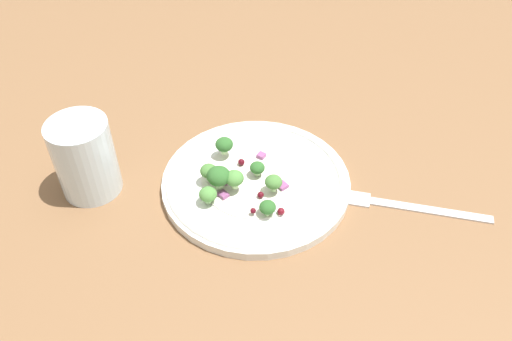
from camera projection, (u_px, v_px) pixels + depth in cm
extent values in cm
cube|color=brown|center=(251.00, 199.00, 67.60)|extent=(180.00, 180.00, 2.00)
cylinder|color=white|center=(256.00, 182.00, 67.65)|extent=(24.43, 24.43, 1.20)
torus|color=white|center=(256.00, 179.00, 67.24)|extent=(23.47, 23.47, 1.00)
cylinder|color=white|center=(256.00, 178.00, 67.17)|extent=(14.17, 14.17, 0.20)
cylinder|color=#ADD18E|center=(267.00, 212.00, 62.37)|extent=(0.76, 0.76, 0.76)
ellipsoid|color=#2D6028|center=(268.00, 207.00, 61.74)|extent=(2.03, 2.03, 1.52)
cylinder|color=#8EB77A|center=(209.00, 176.00, 66.05)|extent=(0.82, 0.82, 0.82)
ellipsoid|color=#477A38|center=(209.00, 171.00, 65.37)|extent=(2.19, 2.19, 1.64)
cylinder|color=#ADD18E|center=(257.00, 173.00, 67.10)|extent=(0.72, 0.72, 0.72)
ellipsoid|color=#2D6028|center=(257.00, 168.00, 66.50)|extent=(1.93, 1.93, 1.45)
cylinder|color=#8EB77A|center=(208.00, 200.00, 63.79)|extent=(0.84, 0.84, 0.84)
ellipsoid|color=#4C843D|center=(208.00, 194.00, 63.10)|extent=(2.23, 2.23, 1.67)
cylinder|color=#ADD18E|center=(234.00, 184.00, 64.84)|extent=(0.90, 0.90, 0.90)
ellipsoid|color=#4C843D|center=(234.00, 178.00, 64.10)|extent=(2.39, 2.39, 1.80)
cylinder|color=#9EC684|center=(273.00, 187.00, 64.72)|extent=(0.81, 0.81, 0.81)
ellipsoid|color=#477A38|center=(274.00, 182.00, 64.05)|extent=(2.17, 2.17, 1.63)
cylinder|color=#ADD18E|center=(225.00, 151.00, 69.58)|extent=(0.90, 0.90, 0.90)
ellipsoid|color=#2D6028|center=(224.00, 144.00, 68.84)|extent=(2.39, 2.39, 1.79)
cylinder|color=#9EC684|center=(219.00, 184.00, 64.82)|extent=(1.11, 1.11, 1.11)
ellipsoid|color=#2D6028|center=(219.00, 176.00, 63.90)|extent=(2.97, 2.97, 2.23)
sphere|color=#4C0A14|center=(253.00, 211.00, 62.00)|extent=(0.70, 0.70, 0.70)
sphere|color=#4C0A14|center=(259.00, 166.00, 67.66)|extent=(0.76, 0.76, 0.76)
sphere|color=#4C0A14|center=(261.00, 195.00, 64.27)|extent=(0.82, 0.82, 0.82)
sphere|color=#4C0A14|center=(241.00, 162.00, 68.59)|extent=(0.88, 0.88, 0.88)
sphere|color=maroon|center=(281.00, 211.00, 62.36)|extent=(0.92, 0.92, 0.92)
cube|color=#934C84|center=(223.00, 195.00, 64.55)|extent=(1.53, 1.40, 0.59)
cube|color=#934C84|center=(225.00, 181.00, 66.28)|extent=(1.42, 1.19, 0.58)
cube|color=#934C84|center=(282.00, 185.00, 65.74)|extent=(1.66, 1.56, 0.44)
cube|color=#934C84|center=(261.00, 155.00, 69.82)|extent=(1.42, 1.42, 0.52)
cube|color=silver|center=(431.00, 210.00, 64.60)|extent=(8.57, 13.57, 0.50)
cube|color=silver|center=(356.00, 198.00, 66.08)|extent=(3.88, 4.32, 0.50)
cylinder|color=silver|center=(85.00, 158.00, 64.29)|extent=(7.55, 7.55, 10.34)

